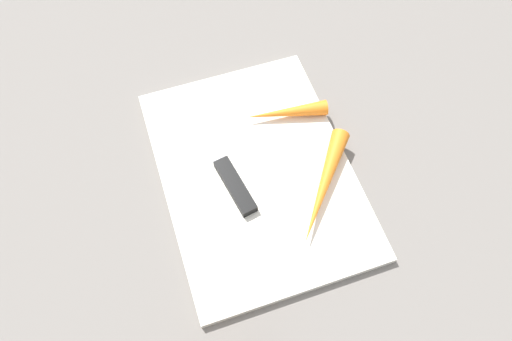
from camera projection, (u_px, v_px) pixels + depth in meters
ground_plane at (256, 174)px, 0.68m from camera, size 1.40×1.40×0.00m
cutting_board at (256, 173)px, 0.67m from camera, size 0.36×0.26×0.01m
knife at (231, 179)px, 0.66m from camera, size 0.20×0.05×0.01m
carrot_short at (286, 112)px, 0.70m from camera, size 0.04×0.12×0.02m
carrot_long at (324, 185)px, 0.64m from camera, size 0.15×0.13×0.03m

